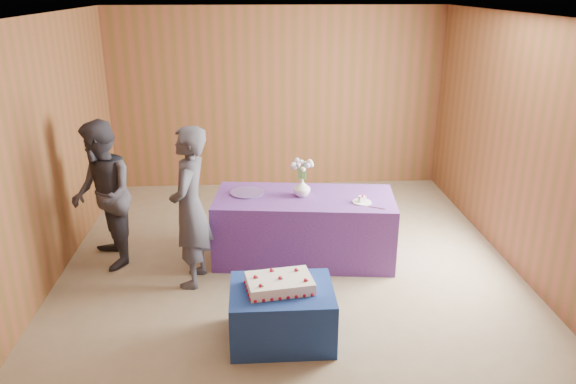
{
  "coord_description": "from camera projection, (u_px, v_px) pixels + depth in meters",
  "views": [
    {
      "loc": [
        -0.37,
        -5.4,
        2.98
      ],
      "look_at": [
        -0.02,
        0.1,
        0.93
      ],
      "focal_mm": 35.0,
      "sensor_mm": 36.0,
      "label": 1
    }
  ],
  "objects": [
    {
      "name": "serving_table",
      "position": [
        304.0,
        227.0,
        6.4
      ],
      "size": [
        2.09,
        1.12,
        0.75
      ],
      "primitive_type": "cube",
      "rotation": [
        0.0,
        0.0,
        -0.12
      ],
      "color": "#643799",
      "rests_on": "ground"
    },
    {
      "name": "guest_left",
      "position": [
        190.0,
        208.0,
        5.69
      ],
      "size": [
        0.49,
        0.67,
        1.69
      ],
      "primitive_type": "imported",
      "rotation": [
        0.0,
        0.0,
        -1.72
      ],
      "color": "#3B3B45",
      "rests_on": "ground"
    },
    {
      "name": "knife",
      "position": [
        373.0,
        207.0,
        5.96
      ],
      "size": [
        0.24,
        0.15,
        0.0
      ],
      "primitive_type": "cube",
      "rotation": [
        0.0,
        0.0,
        -0.52
      ],
      "color": "#B6B6BB",
      "rests_on": "serving_table"
    },
    {
      "name": "ground",
      "position": [
        290.0,
        275.0,
        6.12
      ],
      "size": [
        6.0,
        6.0,
        0.0
      ],
      "primitive_type": "plane",
      "color": "gray",
      "rests_on": "ground"
    },
    {
      "name": "platter",
      "position": [
        247.0,
        193.0,
        6.35
      ],
      "size": [
        0.43,
        0.43,
        0.02
      ],
      "primitive_type": "cylinder",
      "rotation": [
        0.0,
        0.0,
        -0.11
      ],
      "color": "#5F458A",
      "rests_on": "serving_table"
    },
    {
      "name": "sheet_cake",
      "position": [
        280.0,
        283.0,
        4.85
      ],
      "size": [
        0.64,
        0.48,
        0.14
      ],
      "rotation": [
        0.0,
        0.0,
        0.15
      ],
      "color": "white",
      "rests_on": "cake_table"
    },
    {
      "name": "cake_slice",
      "position": [
        362.0,
        199.0,
        6.07
      ],
      "size": [
        0.09,
        0.08,
        0.09
      ],
      "rotation": [
        0.0,
        0.0,
        0.23
      ],
      "color": "white",
      "rests_on": "plate"
    },
    {
      "name": "guest_right",
      "position": [
        103.0,
        196.0,
        6.09
      ],
      "size": [
        0.89,
        0.98,
        1.65
      ],
      "primitive_type": "imported",
      "rotation": [
        0.0,
        0.0,
        -1.16
      ],
      "color": "#35333D",
      "rests_on": "ground"
    },
    {
      "name": "vase",
      "position": [
        302.0,
        188.0,
        6.25
      ],
      "size": [
        0.26,
        0.26,
        0.2
      ],
      "primitive_type": "imported",
      "rotation": [
        0.0,
        0.0,
        -0.52
      ],
      "color": "silver",
      "rests_on": "serving_table"
    },
    {
      "name": "room_shell",
      "position": [
        290.0,
        112.0,
        5.49
      ],
      "size": [
        5.04,
        6.04,
        2.72
      ],
      "color": "brown",
      "rests_on": "ground"
    },
    {
      "name": "flower_spray",
      "position": [
        302.0,
        165.0,
        6.16
      ],
      "size": [
        0.26,
        0.26,
        0.2
      ],
      "color": "#255E28",
      "rests_on": "vase"
    },
    {
      "name": "plate",
      "position": [
        362.0,
        202.0,
        6.09
      ],
      "size": [
        0.24,
        0.24,
        0.01
      ],
      "primitive_type": "cylinder",
      "rotation": [
        0.0,
        0.0,
        -0.19
      ],
      "color": "white",
      "rests_on": "serving_table"
    },
    {
      "name": "cake_table",
      "position": [
        282.0,
        314.0,
        4.95
      ],
      "size": [
        0.9,
        0.7,
        0.5
      ],
      "primitive_type": "cube",
      "rotation": [
        0.0,
        0.0,
        0.0
      ],
      "color": "navy",
      "rests_on": "ground"
    }
  ]
}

